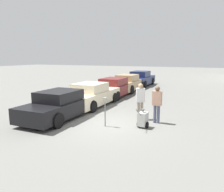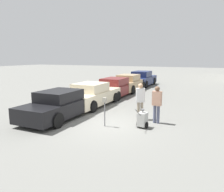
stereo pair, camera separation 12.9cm
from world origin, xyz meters
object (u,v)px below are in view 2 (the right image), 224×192
Objects in this scene: parked_car_maroon at (115,88)px; person_worker at (140,99)px; parked_car_cream at (92,95)px; parked_car_navy at (142,79)px; parked_car_tan at (129,83)px; person_supervisor at (157,102)px; parked_car_black at (62,105)px; equipment_cart at (142,119)px; parking_meter at (105,106)px.

person_worker is (3.76, -5.36, 0.36)m from parked_car_maroon.
parked_car_navy is at bearing 89.63° from parked_car_cream.
person_supervisor reaches higher than parked_car_tan.
person_worker is (3.76, -12.36, 0.31)m from parked_car_navy.
equipment_cart is at bearing 1.74° from parked_car_black.
parked_car_black is 4.93× the size of equipment_cart.
parked_car_maroon is 3.02m from parked_car_tan.
parked_car_black is at bearing 172.07° from parking_meter.
parked_car_cream is (-0.00, 3.07, 0.01)m from parked_car_black.
parked_car_maroon is 7.00m from parked_car_navy.
parking_meter reaches higher than equipment_cart.
parked_car_black reaches higher than equipment_cart.
parked_car_cream is 0.93× the size of parked_car_maroon.
parked_car_tan is 0.93× the size of parked_car_navy.
parked_car_maroon is (0.00, 3.68, 0.00)m from parked_car_cream.
parking_meter is at bearing 33.28° from person_worker.
parked_car_navy is 14.25m from equipment_cart.
equipment_cart is (4.27, -9.61, -0.32)m from parked_car_tan.
parking_meter is 2.07m from person_worker.
person_worker is at bearing -14.80° from person_supervisor.
equipment_cart is at bearing -72.94° from parked_car_navy.
parked_car_maroon is (0.00, 6.75, 0.01)m from parked_car_black.
parked_car_navy is (0.00, 7.00, 0.06)m from parked_car_maroon.
person_supervisor is 1.19m from equipment_cart.
person_worker reaches higher than parked_car_tan.
parking_meter is at bearing 40.06° from person_supervisor.
parked_car_cream is at bearing -19.41° from person_supervisor.
parked_car_navy is 2.93× the size of person_worker.
parked_car_black is 4.03m from person_worker.
parked_car_maroon is at bearing 129.14° from equipment_cart.
person_supervisor is (1.98, 1.46, 0.08)m from parking_meter.
person_worker is at bearing 19.93° from parked_car_black.
person_supervisor reaches higher than parked_car_navy.
parked_car_navy is at bearing 113.66° from equipment_cart.
parked_car_black is 4.28m from equipment_cart.
person_worker is (3.76, -1.68, 0.36)m from parked_car_cream.
parked_car_cream is at bearing 127.83° from parking_meter.
parked_car_tan is 2.73× the size of person_worker.
parked_car_maroon is at bearing -90.37° from parked_car_navy.
person_worker is 0.95m from person_supervisor.
parked_car_black is 3.75× the size of parking_meter.
person_worker is at bearing -24.48° from parked_car_cream.
person_supervisor is at bearing -23.42° from parked_car_cream.
parking_meter is at bearing -75.58° from parked_car_tan.
parked_car_cream is 0.92× the size of parked_car_navy.
parked_car_navy is at bearing 100.73° from parking_meter.
parking_meter is at bearing -155.36° from equipment_cart.
person_worker reaches higher than equipment_cart.
parked_car_navy is at bearing -66.15° from person_supervisor.
parked_car_tan is 2.81× the size of person_supervisor.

